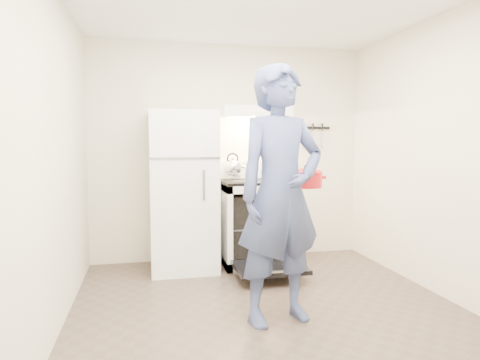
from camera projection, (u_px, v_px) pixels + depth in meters
name	position (u px, v px, depth m)	size (l,w,h in m)	color
floor	(273.00, 316.00, 3.39)	(3.60, 3.60, 0.00)	#4B3E34
back_wall	(229.00, 153.00, 5.03)	(3.20, 0.02, 2.50)	beige
refrigerator	(183.00, 191.00, 4.60)	(0.70, 0.70, 1.70)	white
stove_body	(255.00, 223.00, 4.83)	(0.76, 0.65, 0.92)	white
cooktop	(255.00, 182.00, 4.79)	(0.76, 0.65, 0.03)	black
backsplash	(249.00, 170.00, 5.06)	(0.76, 0.07, 0.20)	white
oven_door	(270.00, 267.00, 4.28)	(0.70, 0.54, 0.04)	black
oven_rack	(255.00, 225.00, 4.83)	(0.60, 0.52, 0.01)	slate
range_hood	(254.00, 112.00, 4.79)	(0.76, 0.50, 0.12)	white
knife_strip	(314.00, 128.00, 5.21)	(0.40, 0.02, 0.03)	black
pizza_stone	(260.00, 224.00, 4.84)	(0.36, 0.36, 0.02)	#7F6047
tea_kettle	(233.00, 167.00, 4.79)	(0.25, 0.21, 0.30)	#B8B8BD
utensil_jar	(283.00, 173.00, 4.58)	(0.09, 0.09, 0.13)	silver
person	(281.00, 195.00, 3.24)	(0.72, 0.47, 1.96)	navy
dutch_oven	(306.00, 180.00, 3.60)	(0.34, 0.27, 0.23)	red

